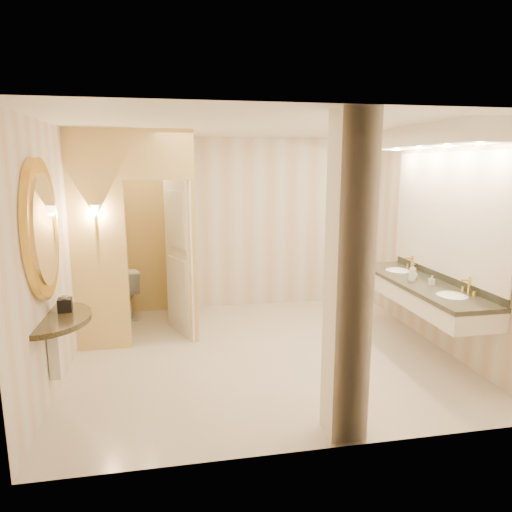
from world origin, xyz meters
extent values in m
plane|color=beige|center=(0.00, 0.00, 0.00)|extent=(4.50, 4.50, 0.00)
plane|color=white|center=(0.00, 0.00, 2.70)|extent=(4.50, 4.50, 0.00)
cube|color=beige|center=(0.00, 2.00, 1.35)|extent=(4.50, 0.02, 2.70)
cube|color=beige|center=(0.00, -2.00, 1.35)|extent=(4.50, 0.02, 2.70)
cube|color=beige|center=(-2.25, 0.00, 1.35)|extent=(0.02, 4.00, 2.70)
cube|color=beige|center=(2.25, 0.00, 1.35)|extent=(0.02, 4.00, 2.70)
cube|color=#F4D780|center=(-0.80, 1.25, 1.35)|extent=(0.10, 1.50, 2.70)
cube|color=#F4D780|center=(-1.93, 0.50, 1.35)|extent=(0.65, 0.10, 2.70)
cube|color=#F4D780|center=(-1.20, 0.50, 2.40)|extent=(0.80, 0.10, 0.60)
cube|color=silver|center=(-0.96, 0.87, 1.05)|extent=(0.36, 0.75, 2.10)
cylinder|color=gold|center=(-1.93, 0.43, 1.55)|extent=(0.03, 0.03, 0.30)
cone|color=silver|center=(-1.93, 0.43, 1.75)|extent=(0.14, 0.14, 0.14)
cube|color=silver|center=(1.95, -0.23, 0.73)|extent=(0.60, 2.27, 0.24)
cube|color=black|center=(1.95, -0.23, 0.85)|extent=(0.64, 2.31, 0.05)
cube|color=black|center=(2.23, -0.23, 0.92)|extent=(0.03, 2.27, 0.10)
ellipsoid|color=white|center=(1.95, -0.85, 0.83)|extent=(0.40, 0.44, 0.15)
cylinder|color=gold|center=(2.15, -0.85, 0.96)|extent=(0.03, 0.03, 0.22)
ellipsoid|color=white|center=(1.95, 0.38, 0.83)|extent=(0.40, 0.44, 0.15)
cylinder|color=gold|center=(2.15, 0.38, 0.96)|extent=(0.03, 0.03, 0.22)
cube|color=white|center=(2.23, -0.23, 1.70)|extent=(0.03, 2.27, 1.40)
cube|color=silver|center=(1.95, -0.23, 2.59)|extent=(0.75, 2.47, 0.22)
cylinder|color=black|center=(-2.23, -0.81, 0.85)|extent=(0.99, 0.99, 0.05)
cube|color=silver|center=(-2.19, -0.81, 0.55)|extent=(0.10, 0.10, 0.60)
cylinder|color=gold|center=(-2.21, -0.81, 1.70)|extent=(0.07, 0.99, 0.99)
cylinder|color=white|center=(-2.17, -0.81, 1.70)|extent=(0.02, 0.79, 0.79)
cube|color=silver|center=(0.35, -1.80, 1.35)|extent=(0.31, 0.31, 2.70)
cube|color=black|center=(-2.09, -0.66, 0.94)|extent=(0.14, 0.14, 0.13)
imported|color=white|center=(-1.81, 1.75, 0.39)|extent=(0.59, 0.84, 0.78)
imported|color=beige|center=(1.97, -0.41, 0.93)|extent=(0.06, 0.06, 0.12)
imported|color=silver|center=(1.93, -0.07, 0.93)|extent=(0.10, 0.10, 0.12)
imported|color=#C6B28C|center=(1.82, -0.21, 0.99)|extent=(0.10, 0.10, 0.23)
camera|label=1|loc=(-1.04, -5.19, 2.27)|focal=32.00mm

